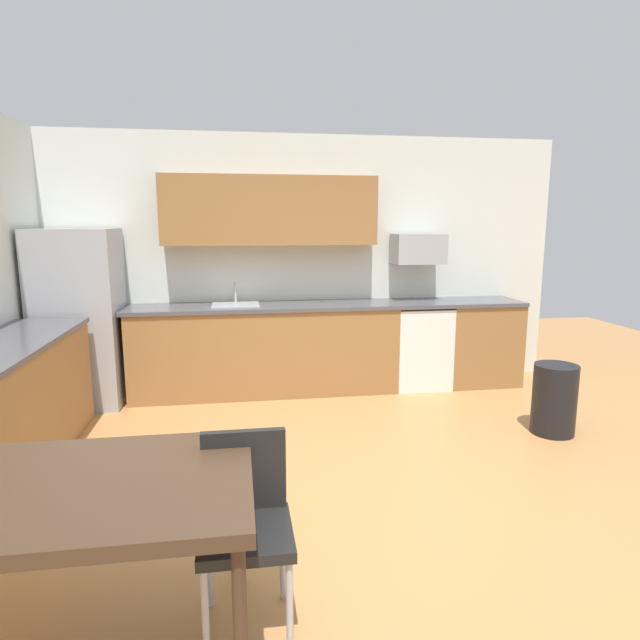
% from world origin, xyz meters
% --- Properties ---
extents(ground_plane, '(12.00, 12.00, 0.00)m').
position_xyz_m(ground_plane, '(0.00, 0.00, 0.00)').
color(ground_plane, '#B77F47').
extents(wall_back, '(5.80, 0.10, 2.70)m').
position_xyz_m(wall_back, '(0.00, 2.65, 1.35)').
color(wall_back, silver).
rests_on(wall_back, ground).
extents(cabinet_run_back, '(2.74, 0.60, 0.90)m').
position_xyz_m(cabinet_run_back, '(-0.38, 2.30, 0.45)').
color(cabinet_run_back, olive).
rests_on(cabinet_run_back, ground).
extents(cabinet_run_back_right, '(0.81, 0.60, 0.90)m').
position_xyz_m(cabinet_run_back_right, '(2.00, 2.30, 0.45)').
color(cabinet_run_back_right, olive).
rests_on(cabinet_run_back_right, ground).
extents(cabinet_run_left, '(0.60, 2.00, 0.90)m').
position_xyz_m(cabinet_run_left, '(-2.30, 0.80, 0.45)').
color(cabinet_run_left, olive).
rests_on(cabinet_run_left, ground).
extents(countertop_back, '(4.80, 0.64, 0.04)m').
position_xyz_m(countertop_back, '(0.00, 2.30, 0.92)').
color(countertop_back, '#4C4C51').
rests_on(countertop_back, cabinet_run_back).
extents(countertop_left, '(0.64, 2.00, 0.04)m').
position_xyz_m(countertop_left, '(-2.30, 0.80, 0.92)').
color(countertop_left, '#4C4C51').
rests_on(countertop_left, cabinet_run_left).
extents(upper_cabinets_back, '(2.20, 0.34, 0.70)m').
position_xyz_m(upper_cabinets_back, '(-0.30, 2.43, 1.90)').
color(upper_cabinets_back, olive).
extents(refrigerator, '(0.76, 0.70, 1.72)m').
position_xyz_m(refrigerator, '(-2.18, 2.22, 0.86)').
color(refrigerator, '#9EA0A5').
rests_on(refrigerator, ground).
extents(oven_range, '(0.60, 0.60, 0.91)m').
position_xyz_m(oven_range, '(1.29, 2.30, 0.46)').
color(oven_range, white).
rests_on(oven_range, ground).
extents(microwave, '(0.54, 0.36, 0.32)m').
position_xyz_m(microwave, '(1.29, 2.40, 1.50)').
color(microwave, '#9EA0A5').
extents(sink_basin, '(0.48, 0.40, 0.14)m').
position_xyz_m(sink_basin, '(-0.68, 2.30, 0.88)').
color(sink_basin, '#A5A8AD').
rests_on(sink_basin, countertop_back).
extents(sink_faucet, '(0.02, 0.02, 0.24)m').
position_xyz_m(sink_faucet, '(-0.68, 2.48, 1.04)').
color(sink_faucet, '#B2B5BA').
rests_on(sink_faucet, countertop_back).
extents(dining_table, '(1.40, 0.90, 0.78)m').
position_xyz_m(dining_table, '(-1.31, -1.15, 0.72)').
color(dining_table, '#422D1E').
rests_on(dining_table, ground).
extents(chair_near_table, '(0.40, 0.40, 0.85)m').
position_xyz_m(chair_near_table, '(-0.65, -1.01, 0.50)').
color(chair_near_table, black).
rests_on(chair_near_table, ground).
extents(trash_bin, '(0.36, 0.36, 0.60)m').
position_xyz_m(trash_bin, '(1.98, 0.79, 0.30)').
color(trash_bin, black).
rests_on(trash_bin, ground).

